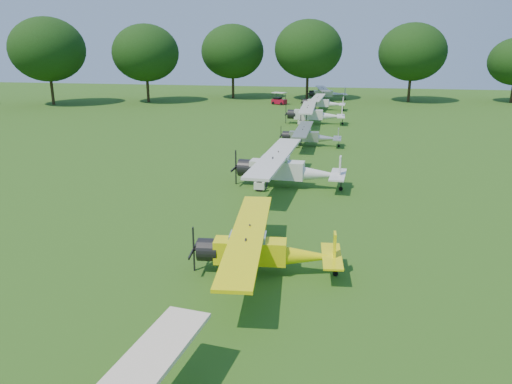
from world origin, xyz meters
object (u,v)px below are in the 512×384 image
at_px(aircraft_2, 261,248).
at_px(aircraft_7, 326,92).
at_px(aircraft_6, 322,102).
at_px(golf_cart, 279,100).
at_px(aircraft_5, 313,113).
at_px(aircraft_3, 285,167).
at_px(aircraft_4, 309,135).

height_order(aircraft_2, aircraft_7, aircraft_7).
height_order(aircraft_6, golf_cart, aircraft_6).
xyz_separation_m(aircraft_5, golf_cart, (-6.45, 17.97, -0.68)).
bearing_deg(aircraft_3, aircraft_7, 92.63).
bearing_deg(aircraft_2, aircraft_3, 87.47).
xyz_separation_m(aircraft_2, golf_cart, (-6.98, 58.18, -0.56)).
height_order(aircraft_7, golf_cart, aircraft_7).
distance_m(aircraft_3, golf_cart, 45.45).
distance_m(aircraft_3, aircraft_7, 52.56).
xyz_separation_m(aircraft_4, aircraft_5, (-0.47, 13.00, 0.24)).
height_order(aircraft_6, aircraft_7, aircraft_7).
bearing_deg(aircraft_6, golf_cart, 144.44).
bearing_deg(aircraft_5, golf_cart, 108.28).
xyz_separation_m(aircraft_3, aircraft_4, (0.51, 14.01, -0.34)).
distance_m(aircraft_5, aircraft_7, 25.55).
bearing_deg(aircraft_7, aircraft_5, -100.27).
relative_size(aircraft_4, golf_cart, 3.71).
distance_m(aircraft_4, aircraft_6, 25.61).
distance_m(aircraft_2, golf_cart, 58.60).
bearing_deg(aircraft_3, golf_cart, 101.28).
xyz_separation_m(aircraft_2, aircraft_7, (-0.07, 65.75, 0.03)).
distance_m(aircraft_3, aircraft_5, 27.01).
xyz_separation_m(aircraft_4, aircraft_7, (-0.01, 38.54, 0.15)).
bearing_deg(aircraft_6, aircraft_7, 92.19).
bearing_deg(aircraft_5, aircraft_6, 86.82).
bearing_deg(aircraft_2, aircraft_7, 85.06).
distance_m(aircraft_5, golf_cart, 19.11).
relative_size(aircraft_7, golf_cart, 4.28).
xyz_separation_m(aircraft_6, aircraft_7, (0.08, 12.93, 0.05)).
bearing_deg(aircraft_4, aircraft_7, 90.21).
bearing_deg(aircraft_2, aircraft_4, 85.12).
xyz_separation_m(aircraft_4, golf_cart, (-6.92, 30.97, -0.44)).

